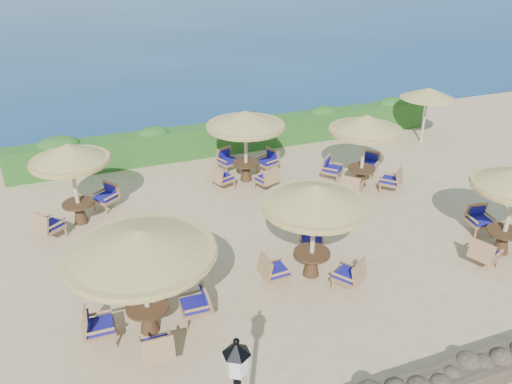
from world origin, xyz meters
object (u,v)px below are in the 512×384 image
cafe_set_4 (246,133)px  extra_parasol (428,93)px  cafe_set_0 (142,260)px  cafe_set_3 (71,167)px  cafe_set_5 (364,140)px  cafe_set_1 (314,212)px

cafe_set_4 → extra_parasol: bearing=6.3°
cafe_set_0 → cafe_set_3: 5.74m
cafe_set_0 → cafe_set_4: (4.74, 6.69, -0.10)m
cafe_set_3 → cafe_set_4: same height
extra_parasol → cafe_set_0: cafe_set_0 is taller
cafe_set_3 → cafe_set_4: 5.99m
cafe_set_5 → extra_parasol: bearing=30.5°
cafe_set_0 → cafe_set_1: size_ratio=1.16×
cafe_set_0 → extra_parasol: bearing=29.9°
cafe_set_1 → cafe_set_4: size_ratio=0.97×
cafe_set_1 → cafe_set_4: (0.37, 6.08, -0.07)m
cafe_set_0 → cafe_set_5: bearing=29.6°
extra_parasol → cafe_set_0: size_ratio=0.74×
cafe_set_1 → cafe_set_4: same height
cafe_set_1 → cafe_set_0: bearing=-172.1°
cafe_set_3 → cafe_set_5: bearing=-5.0°
cafe_set_1 → cafe_set_4: bearing=86.5°
extra_parasol → cafe_set_4: size_ratio=0.84×
extra_parasol → cafe_set_0: (-13.24, -7.63, -0.25)m
extra_parasol → cafe_set_1: cafe_set_1 is taller
cafe_set_4 → cafe_set_3: bearing=-169.7°
cafe_set_4 → cafe_set_5: (3.69, -1.90, -0.07)m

